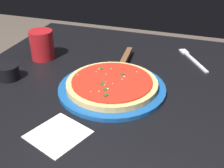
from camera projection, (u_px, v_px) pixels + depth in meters
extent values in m
cube|color=black|center=(65.00, 101.00, 1.45)|extent=(0.06, 0.06, 0.70)
cube|color=black|center=(122.00, 88.00, 0.85)|extent=(0.95, 0.87, 0.03)
cylinder|color=#195199|center=(112.00, 88.00, 0.81)|extent=(0.30, 0.30, 0.01)
cylinder|color=#DBB26B|center=(112.00, 84.00, 0.81)|extent=(0.26, 0.26, 0.02)
cylinder|color=red|center=(112.00, 81.00, 0.80)|extent=(0.23, 0.23, 0.00)
sphere|color=#EFEACC|center=(96.00, 72.00, 0.84)|extent=(0.00, 0.00, 0.00)
sphere|color=#EFEACC|center=(122.00, 79.00, 0.80)|extent=(0.00, 0.00, 0.00)
sphere|color=#EFEACC|center=(111.00, 69.00, 0.86)|extent=(0.00, 0.00, 0.00)
sphere|color=#EFEACC|center=(108.00, 89.00, 0.76)|extent=(0.00, 0.00, 0.00)
sphere|color=#EFEACC|center=(99.00, 91.00, 0.75)|extent=(0.00, 0.00, 0.00)
sphere|color=#EFEACC|center=(78.00, 75.00, 0.83)|extent=(0.00, 0.00, 0.00)
sphere|color=#EFEACC|center=(124.00, 77.00, 0.82)|extent=(0.00, 0.00, 0.00)
sphere|color=#EFEACC|center=(106.00, 74.00, 0.83)|extent=(0.00, 0.00, 0.00)
sphere|color=#EFEACC|center=(104.00, 85.00, 0.78)|extent=(0.00, 0.00, 0.00)
sphere|color=#EFEACC|center=(113.00, 83.00, 0.78)|extent=(0.00, 0.00, 0.00)
sphere|color=#EFEACC|center=(106.00, 82.00, 0.79)|extent=(0.00, 0.00, 0.00)
sphere|color=#EFEACC|center=(99.00, 69.00, 0.86)|extent=(0.00, 0.00, 0.00)
sphere|color=#EFEACC|center=(137.00, 72.00, 0.84)|extent=(0.00, 0.00, 0.00)
sphere|color=#EFEACC|center=(91.00, 92.00, 0.75)|extent=(0.00, 0.00, 0.00)
cube|color=#23561E|center=(105.00, 89.00, 0.76)|extent=(0.01, 0.01, 0.00)
cube|color=#23561E|center=(101.00, 69.00, 0.86)|extent=(0.01, 0.01, 0.00)
cube|color=#23561E|center=(103.00, 84.00, 0.78)|extent=(0.01, 0.01, 0.00)
cube|color=#23561E|center=(122.00, 74.00, 0.83)|extent=(0.01, 0.01, 0.00)
cube|color=#23561E|center=(106.00, 95.00, 0.73)|extent=(0.01, 0.01, 0.00)
cube|color=silver|center=(119.00, 73.00, 0.88)|extent=(0.08, 0.10, 0.00)
cube|color=brown|center=(126.00, 56.00, 0.97)|extent=(0.03, 0.13, 0.01)
cylinder|color=#B2191E|center=(42.00, 45.00, 0.98)|extent=(0.08, 0.08, 0.10)
cylinder|color=black|center=(9.00, 72.00, 0.86)|extent=(0.06, 0.06, 0.04)
cube|color=white|center=(58.00, 134.00, 0.65)|extent=(0.15, 0.15, 0.00)
cube|color=silver|center=(196.00, 62.00, 0.97)|extent=(0.09, 0.13, 0.00)
cube|color=silver|center=(184.00, 51.00, 1.05)|extent=(0.04, 0.04, 0.00)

